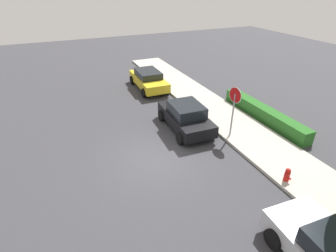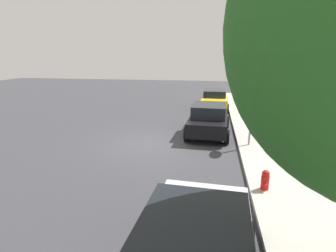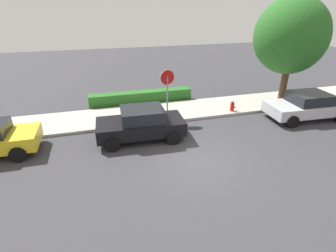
# 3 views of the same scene
# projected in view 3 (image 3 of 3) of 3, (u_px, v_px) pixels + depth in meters

# --- Properties ---
(ground_plane) EXTENTS (60.00, 60.00, 0.00)m
(ground_plane) POSITION_uv_depth(u_px,v_px,m) (198.00, 160.00, 10.63)
(ground_plane) COLOR #38383D
(sidewalk_curb) EXTENTS (32.00, 2.80, 0.14)m
(sidewalk_curb) POSITION_uv_depth(u_px,v_px,m) (165.00, 112.00, 15.09)
(sidewalk_curb) COLOR #B2ADA3
(sidewalk_curb) RESTS_ON ground_plane
(stop_sign) EXTENTS (0.79, 0.13, 2.76)m
(stop_sign) POSITION_uv_depth(u_px,v_px,m) (167.00, 86.00, 13.44)
(stop_sign) COLOR gray
(stop_sign) RESTS_ON ground_plane
(parked_car_black) EXTENTS (4.04, 2.13, 1.50)m
(parked_car_black) POSITION_uv_depth(u_px,v_px,m) (141.00, 124.00, 12.01)
(parked_car_black) COLOR black
(parked_car_black) RESTS_ON ground_plane
(parked_car_silver) EXTENTS (4.38, 2.27, 1.43)m
(parked_car_silver) POSITION_uv_depth(u_px,v_px,m) (307.00, 105.00, 14.22)
(parked_car_silver) COLOR silver
(parked_car_silver) RESTS_ON ground_plane
(street_tree_near_corner) EXTENTS (4.07, 4.07, 6.23)m
(street_tree_near_corner) POSITION_uv_depth(u_px,v_px,m) (291.00, 36.00, 14.79)
(street_tree_near_corner) COLOR #513823
(street_tree_near_corner) RESTS_ON ground_plane
(fire_hydrant) EXTENTS (0.30, 0.22, 0.72)m
(fire_hydrant) POSITION_uv_depth(u_px,v_px,m) (232.00, 107.00, 15.01)
(fire_hydrant) COLOR red
(fire_hydrant) RESTS_ON ground_plane
(front_yard_hedge) EXTENTS (6.38, 0.72, 0.78)m
(front_yard_hedge) POSITION_uv_depth(u_px,v_px,m) (141.00, 97.00, 16.44)
(front_yard_hedge) COLOR #286623
(front_yard_hedge) RESTS_ON ground_plane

